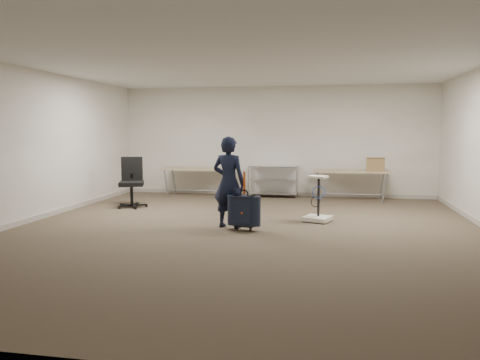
# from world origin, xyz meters

# --- Properties ---
(ground) EXTENTS (9.00, 9.00, 0.00)m
(ground) POSITION_xyz_m (0.00, 0.00, 0.00)
(ground) COLOR #4D3F2F
(ground) RESTS_ON ground
(room_shell) EXTENTS (8.00, 9.00, 9.00)m
(room_shell) POSITION_xyz_m (0.00, 1.38, 0.05)
(room_shell) COLOR beige
(room_shell) RESTS_ON ground
(folding_table_left) EXTENTS (1.80, 0.75, 0.73)m
(folding_table_left) POSITION_xyz_m (-1.90, 3.95, 0.68)
(folding_table_left) COLOR tan
(folding_table_left) RESTS_ON ground
(folding_table_right) EXTENTS (1.80, 0.75, 0.73)m
(folding_table_right) POSITION_xyz_m (1.90, 3.95, 0.68)
(folding_table_right) COLOR tan
(folding_table_right) RESTS_ON ground
(wire_shelf) EXTENTS (1.22, 0.47, 0.80)m
(wire_shelf) POSITION_xyz_m (0.00, 4.20, 0.44)
(wire_shelf) COLOR silver
(wire_shelf) RESTS_ON ground
(person) EXTENTS (0.64, 0.49, 1.58)m
(person) POSITION_xyz_m (-0.32, 0.30, 0.79)
(person) COLOR black
(person) RESTS_ON ground
(suitcase) EXTENTS (0.39, 0.25, 1.00)m
(suitcase) POSITION_xyz_m (-0.01, 0.09, 0.34)
(suitcase) COLOR black
(suitcase) RESTS_ON ground
(office_chair) EXTENTS (0.66, 0.67, 1.10)m
(office_chair) POSITION_xyz_m (-2.88, 2.07, 0.33)
(office_chair) COLOR black
(office_chair) RESTS_ON ground
(equipment_cart) EXTENTS (0.59, 0.59, 0.85)m
(equipment_cart) POSITION_xyz_m (1.18, 1.16, 0.22)
(equipment_cart) COLOR beige
(equipment_cart) RESTS_ON ground
(cardboard_box) EXTENTS (0.43, 0.34, 0.31)m
(cardboard_box) POSITION_xyz_m (2.45, 3.90, 0.88)
(cardboard_box) COLOR brown
(cardboard_box) RESTS_ON folding_table_right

